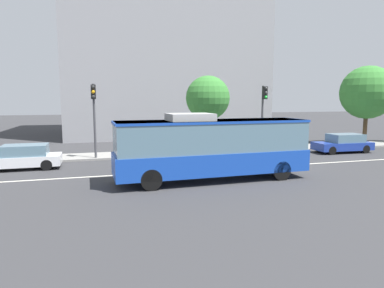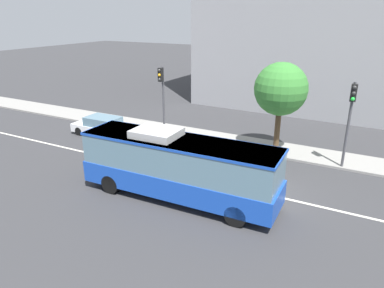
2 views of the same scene
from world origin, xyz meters
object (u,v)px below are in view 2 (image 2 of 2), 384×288
object	(u,v)px
transit_bus	(178,165)
street_tree_kerbside_left	(281,89)
traffic_light_near_corner	(162,90)
sedan_white	(102,126)
traffic_light_mid_block	(351,111)

from	to	relation	value
transit_bus	street_tree_kerbside_left	xyz separation A→B (m)	(2.60, 8.48, 2.43)
traffic_light_near_corner	street_tree_kerbside_left	world-z (taller)	street_tree_kerbside_left
transit_bus	sedan_white	world-z (taller)	transit_bus
transit_bus	sedan_white	bearing A→B (deg)	148.84
transit_bus	street_tree_kerbside_left	bearing A→B (deg)	71.45
traffic_light_mid_block	transit_bus	bearing A→B (deg)	-47.32
traffic_light_near_corner	traffic_light_mid_block	bearing A→B (deg)	90.81
traffic_light_mid_block	street_tree_kerbside_left	bearing A→B (deg)	-107.26
transit_bus	sedan_white	size ratio (longest dim) A/B	2.23
traffic_light_near_corner	street_tree_kerbside_left	xyz separation A→B (m)	(8.38, 0.78, 0.67)
traffic_light_mid_block	street_tree_kerbside_left	world-z (taller)	street_tree_kerbside_left
transit_bus	street_tree_kerbside_left	size ratio (longest dim) A/B	1.69
transit_bus	traffic_light_near_corner	world-z (taller)	traffic_light_near_corner
sedan_white	traffic_light_near_corner	world-z (taller)	traffic_light_near_corner
transit_bus	traffic_light_near_corner	xyz separation A→B (m)	(-5.78, 7.70, 1.75)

